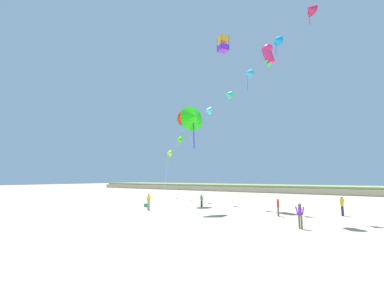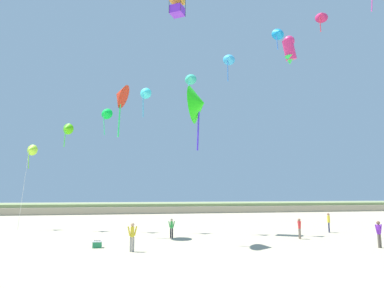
# 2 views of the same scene
# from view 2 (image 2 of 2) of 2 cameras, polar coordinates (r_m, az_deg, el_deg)

# --- Properties ---
(ground_plane) EXTENTS (240.00, 240.00, 0.00)m
(ground_plane) POSITION_cam_2_polar(r_m,az_deg,el_deg) (15.68, 10.19, -20.85)
(ground_plane) COLOR tan
(dune_ridge) EXTENTS (120.00, 11.75, 1.62)m
(dune_ridge) POSITION_cam_2_polar(r_m,az_deg,el_deg) (64.47, -6.79, -10.48)
(dune_ridge) COLOR tan
(dune_ridge) RESTS_ON ground
(person_near_left) EXTENTS (0.37, 0.56, 1.71)m
(person_near_left) POSITION_cam_2_polar(r_m,az_deg,el_deg) (33.49, 21.82, -11.85)
(person_near_left) COLOR #282D4C
(person_near_left) RESTS_ON ground
(person_near_right) EXTENTS (0.52, 0.20, 1.49)m
(person_near_right) POSITION_cam_2_polar(r_m,az_deg,el_deg) (27.37, -3.42, -13.63)
(person_near_right) COLOR black
(person_near_right) RESTS_ON ground
(person_mid_center) EXTENTS (0.60, 0.23, 1.70)m
(person_mid_center) POSITION_cam_2_polar(r_m,az_deg,el_deg) (21.54, -9.93, -14.69)
(person_mid_center) COLOR gray
(person_mid_center) RESTS_ON ground
(person_far_left) EXTENTS (0.59, 0.23, 1.68)m
(person_far_left) POSITION_cam_2_polar(r_m,az_deg,el_deg) (25.70, 28.70, -12.78)
(person_far_left) COLOR #726656
(person_far_left) RESTS_ON ground
(person_far_right) EXTENTS (0.21, 0.54, 1.54)m
(person_far_right) POSITION_cam_2_polar(r_m,az_deg,el_deg) (28.17, 17.47, -13.06)
(person_far_right) COLOR #726656
(person_far_right) RESTS_ON ground
(kite_banner_string) EXTENTS (34.77, 15.12, 23.02)m
(kite_banner_string) POSITION_cam_2_polar(r_m,az_deg,el_deg) (32.51, 2.94, 12.89)
(kite_banner_string) COLOR #AAEE33
(large_kite_low_lead) EXTENTS (2.22, 3.00, 4.80)m
(large_kite_low_lead) POSITION_cam_2_polar(r_m,az_deg,el_deg) (24.75, 1.03, 6.70)
(large_kite_low_lead) COLOR #21EF14
(large_kite_mid_trail) EXTENTS (1.93, 2.41, 4.68)m
(large_kite_mid_trail) POSITION_cam_2_polar(r_m,az_deg,el_deg) (29.93, -11.91, 7.89)
(large_kite_mid_trail) COLOR red
(large_kite_high_solo) EXTENTS (1.48, 1.24, 2.45)m
(large_kite_high_solo) POSITION_cam_2_polar(r_m,az_deg,el_deg) (30.16, 15.91, 14.99)
(large_kite_high_solo) COLOR #E22D74
(large_kite_outer_drift) EXTENTS (1.72, 1.72, 2.11)m
(large_kite_outer_drift) POSITION_cam_2_polar(r_m,az_deg,el_deg) (36.56, -2.47, 22.16)
(large_kite_outer_drift) COLOR #7128D3
(beach_cooler) EXTENTS (0.58, 0.41, 0.46)m
(beach_cooler) POSITION_cam_2_polar(r_m,az_deg,el_deg) (23.61, -15.52, -15.82)
(beach_cooler) COLOR #23844C
(beach_cooler) RESTS_ON ground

